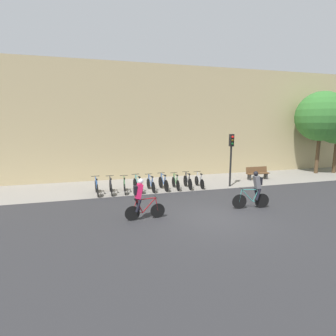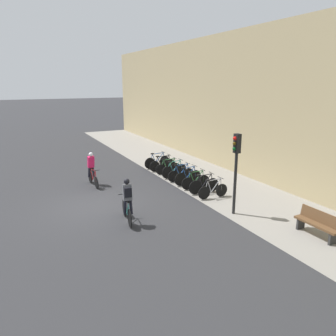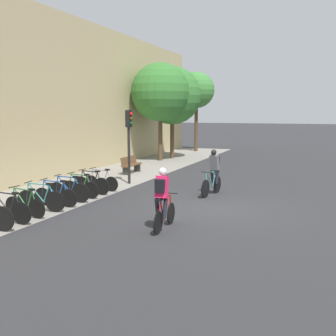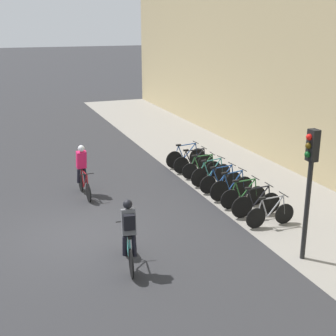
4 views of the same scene
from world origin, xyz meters
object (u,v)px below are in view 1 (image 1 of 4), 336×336
parked_bike_0 (97,187)px  parked_bike_7 (188,182)px  parked_bike_6 (176,183)px  parked_bike_3 (138,185)px  parked_bike_4 (151,184)px  parked_bike_8 (199,181)px  parked_bike_5 (163,183)px  cyclist_pink (141,198)px  parked_bike_1 (111,187)px  cyclist_grey (255,189)px  parked_bike_2 (124,186)px  bench (257,173)px  traffic_light_pole (231,150)px

parked_bike_0 → parked_bike_7: bearing=0.0°
parked_bike_6 → parked_bike_7: (0.78, 0.00, 0.02)m
parked_bike_3 → parked_bike_7: size_ratio=1.03×
parked_bike_4 → parked_bike_7: size_ratio=1.01×
parked_bike_8 → parked_bike_5: bearing=180.0°
cyclist_pink → parked_bike_1: (-0.94, 4.55, -0.55)m
cyclist_grey → parked_bike_4: 6.09m
parked_bike_6 → parked_bike_7: parked_bike_7 is taller
parked_bike_2 → bench: size_ratio=0.94×
cyclist_grey → parked_bike_4: cyclist_grey is taller
parked_bike_5 → parked_bike_6: bearing=-0.1°
parked_bike_1 → bench: bearing=5.9°
parked_bike_0 → parked_bike_1: bearing=-0.0°
parked_bike_3 → parked_bike_4: parked_bike_3 is taller
parked_bike_2 → parked_bike_4: parked_bike_4 is taller
parked_bike_0 → parked_bike_2: 1.56m
cyclist_pink → traffic_light_pole: bearing=33.1°
parked_bike_5 → parked_bike_6: size_ratio=1.04×
parked_bike_4 → parked_bike_1: bearing=180.0°
parked_bike_0 → parked_bike_4: 3.12m
parked_bike_0 → parked_bike_3: parked_bike_0 is taller
cyclist_grey → parked_bike_5: size_ratio=1.07×
parked_bike_0 → parked_bike_6: parked_bike_0 is taller
parked_bike_4 → traffic_light_pole: 5.44m
parked_bike_6 → parked_bike_7: bearing=0.0°
parked_bike_1 → parked_bike_2: bearing=0.0°
parked_bike_0 → bench: bearing=5.5°
parked_bike_4 → traffic_light_pole: traffic_light_pole is taller
cyclist_pink → parked_bike_7: cyclist_pink is taller
parked_bike_7 → parked_bike_8: size_ratio=1.05×
parked_bike_1 → parked_bike_3: parked_bike_3 is taller
parked_bike_1 → parked_bike_3: size_ratio=1.01×
parked_bike_6 → parked_bike_7: 0.78m
parked_bike_5 → cyclist_pink: bearing=-115.5°
parked_bike_3 → traffic_light_pole: (5.86, -0.32, 1.90)m
parked_bike_1 → parked_bike_4: (2.34, -0.00, -0.01)m
parked_bike_0 → bench: (11.14, 1.06, 0.06)m
cyclist_grey → parked_bike_3: cyclist_grey is taller
cyclist_pink → parked_bike_0: (-1.72, 4.55, -0.53)m
parked_bike_4 → bench: 8.09m
traffic_light_pole → parked_bike_6: bearing=174.8°
parked_bike_3 → parked_bike_4: bearing=-0.1°
cyclist_grey → parked_bike_7: bearing=110.6°
bench → parked_bike_8: bearing=-167.8°
parked_bike_7 → parked_bike_1: bearing=-180.0°
cyclist_grey → traffic_light_pole: traffic_light_pole is taller
parked_bike_1 → parked_bike_2: size_ratio=1.08×
cyclist_grey → parked_bike_1: (-6.38, 4.52, -0.55)m
parked_bike_2 → parked_bike_5: parked_bike_5 is taller
cyclist_pink → parked_bike_3: bearing=82.3°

